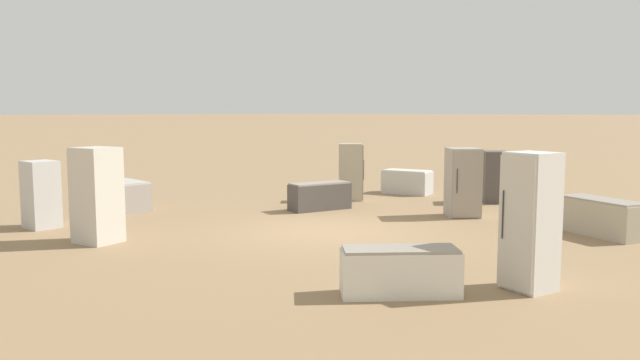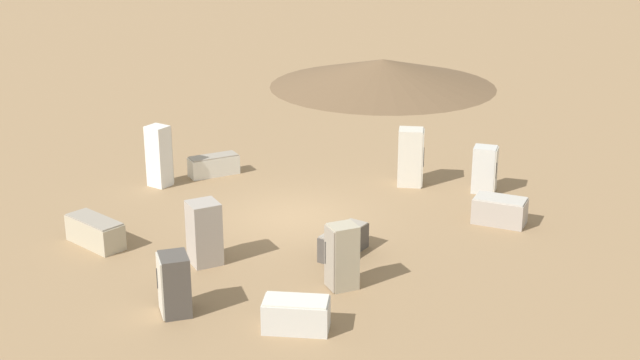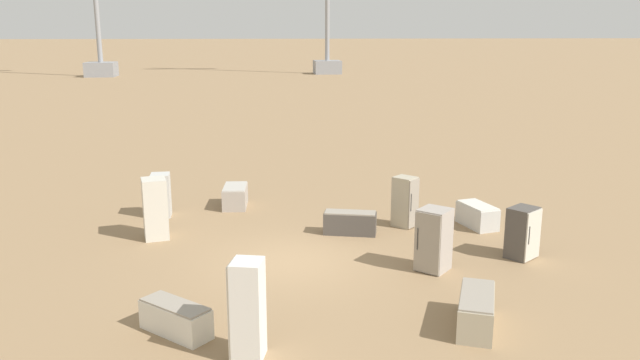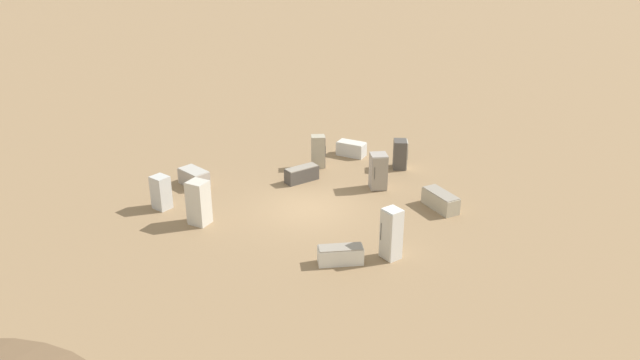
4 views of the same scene
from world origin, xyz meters
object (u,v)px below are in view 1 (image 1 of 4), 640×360
object	(u,v)px
discarded_fridge_2	(97,195)
discarded_fridge_5	(125,196)
discarded_fridge_7	(41,194)
discarded_fridge_3	(530,222)
discarded_fridge_4	(351,172)
discarded_fridge_0	(602,217)
discarded_fridge_8	(407,182)
discarded_fridge_6	(320,196)
discarded_fridge_9	(400,271)
discarded_fridge_10	(463,182)
discarded_fridge_1	(495,177)

from	to	relation	value
discarded_fridge_2	discarded_fridge_5	distance (m)	3.93
discarded_fridge_7	discarded_fridge_3	bearing A→B (deg)	-75.91
discarded_fridge_7	discarded_fridge_4	bearing A→B (deg)	-16.89
discarded_fridge_0	discarded_fridge_8	size ratio (longest dim) A/B	1.23
discarded_fridge_2	discarded_fridge_6	size ratio (longest dim) A/B	1.09
discarded_fridge_5	discarded_fridge_6	bearing A→B (deg)	139.71
discarded_fridge_4	discarded_fridge_9	bearing A→B (deg)	2.01
discarded_fridge_8	discarded_fridge_0	bearing A→B (deg)	56.18
discarded_fridge_5	discarded_fridge_6	distance (m)	4.93
discarded_fridge_4	discarded_fridge_9	distance (m)	9.14
discarded_fridge_6	discarded_fridge_10	xyz separation A→B (m)	(-1.63, 3.16, 0.47)
discarded_fridge_5	discarded_fridge_10	xyz separation A→B (m)	(-5.13, 6.63, 0.44)
discarded_fridge_8	discarded_fridge_9	xyz separation A→B (m)	(8.71, 6.17, -0.03)
discarded_fridge_5	discarded_fridge_8	world-z (taller)	discarded_fridge_5
discarded_fridge_0	discarded_fridge_9	world-z (taller)	discarded_fridge_0
discarded_fridge_6	discarded_fridge_9	distance (m)	7.50
discarded_fridge_7	discarded_fridge_8	world-z (taller)	discarded_fridge_7
discarded_fridge_2	discarded_fridge_7	distance (m)	2.31
discarded_fridge_1	discarded_fridge_4	bearing A→B (deg)	-88.49
discarded_fridge_0	discarded_fridge_3	distance (m)	4.80
discarded_fridge_1	discarded_fridge_6	distance (m)	5.02
discarded_fridge_1	discarded_fridge_10	bearing A→B (deg)	-24.38
discarded_fridge_3	discarded_fridge_5	xyz separation A→B (m)	(0.35, -10.53, -0.59)
discarded_fridge_1	discarded_fridge_7	bearing A→B (deg)	-63.67
discarded_fridge_0	discarded_fridge_7	distance (m)	11.73
discarded_fridge_3	discarded_fridge_10	world-z (taller)	discarded_fridge_3
discarded_fridge_8	discarded_fridge_3	bearing A→B (deg)	32.32
discarded_fridge_0	discarded_fridge_6	distance (m)	6.58
discarded_fridge_5	discarded_fridge_10	distance (m)	8.39
discarded_fridge_3	discarded_fridge_6	distance (m)	7.76
discarded_fridge_8	discarded_fridge_10	bearing A→B (deg)	41.03
discarded_fridge_8	discarded_fridge_7	bearing A→B (deg)	-26.25
discarded_fridge_4	discarded_fridge_10	bearing A→B (deg)	43.67
discarded_fridge_2	discarded_fridge_8	distance (m)	9.93
discarded_fridge_4	discarded_fridge_6	size ratio (longest dim) A/B	0.96
discarded_fridge_8	discarded_fridge_4	bearing A→B (deg)	-20.38
discarded_fridge_1	discarded_fridge_5	world-z (taller)	discarded_fridge_1
discarded_fridge_1	discarded_fridge_9	size ratio (longest dim) A/B	0.89
discarded_fridge_9	discarded_fridge_10	bearing A→B (deg)	-22.98
discarded_fridge_1	discarded_fridge_10	size ratio (longest dim) A/B	0.86
discarded_fridge_3	discarded_fridge_9	distance (m)	1.96
discarded_fridge_2	discarded_fridge_7	xyz separation A→B (m)	(0.12, -2.30, -0.19)
discarded_fridge_2	discarded_fridge_5	size ratio (longest dim) A/B	1.22
discarded_fridge_0	discarded_fridge_7	bearing A→B (deg)	152.39
discarded_fridge_7	discarded_fridge_9	bearing A→B (deg)	-83.12
discarded_fridge_1	discarded_fridge_8	xyz separation A→B (m)	(0.18, -2.83, -0.34)
discarded_fridge_6	discarded_fridge_8	xyz separation A→B (m)	(-4.11, -0.25, 0.01)
discarded_fridge_2	discarded_fridge_4	distance (m)	7.64
discarded_fridge_2	discarded_fridge_8	xyz separation A→B (m)	(-9.91, 0.07, -0.55)
discarded_fridge_7	discarded_fridge_8	xyz separation A→B (m)	(-10.03, 2.38, -0.36)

